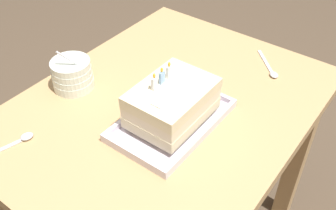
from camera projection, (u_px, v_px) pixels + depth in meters
name	position (u px, v px, depth m)	size (l,w,h in m)	color
dining_table	(165.00, 135.00, 1.19)	(0.95, 0.73, 0.72)	tan
foil_tray	(172.00, 121.00, 1.04)	(0.33, 0.21, 0.02)	silver
birthday_cake	(172.00, 102.00, 1.00)	(0.22, 0.16, 0.14)	beige
bowl_stack	(72.00, 74.00, 1.14)	(0.12, 0.12, 0.14)	silver
serving_spoon_near_tray	(271.00, 71.00, 1.22)	(0.13, 0.13, 0.01)	silver
serving_spoon_by_bowls	(22.00, 139.00, 1.00)	(0.12, 0.05, 0.01)	silver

